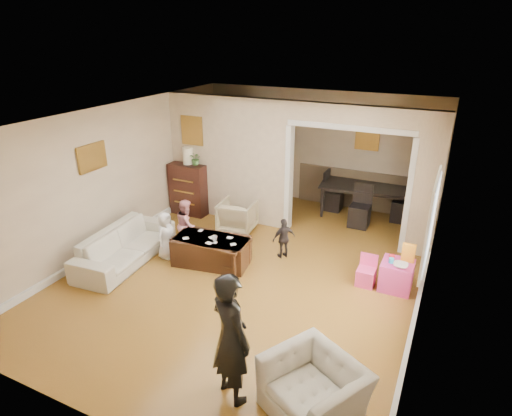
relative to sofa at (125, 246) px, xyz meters
The scene contains 27 objects.
floor 2.25m from the sofa, 18.80° to the left, with size 7.00×7.00×0.00m, color #AB772C.
partition_left 2.81m from the sofa, 73.75° to the left, with size 2.75×0.18×2.60m, color beige.
partition_right 5.32m from the sofa, 28.78° to the left, with size 0.55×0.18×2.60m, color beige.
partition_header 4.60m from the sofa, 38.12° to the left, with size 2.22×0.18×0.35m, color beige.
window_pane 5.01m from the sofa, ahead, with size 0.03×0.95×1.10m, color white.
framed_art_partition 2.87m from the sofa, 92.16° to the left, with size 0.45×0.03×0.55m, color brown.
framed_art_sofa_wall 1.62m from the sofa, 168.90° to the left, with size 0.03×0.55×0.40m, color brown.
framed_art_alcove 5.44m from the sofa, 52.34° to the left, with size 0.45×0.03×0.55m, color brown.
sofa is the anchor object (origin of this frame).
armchair_back 2.29m from the sofa, 58.37° to the left, with size 0.68×0.70×0.64m, color tan.
armchair_front 4.38m from the sofa, 22.85° to the right, with size 0.97×0.85×0.63m, color silver.
dresser 2.37m from the sofa, 94.61° to the left, with size 0.82×0.46×1.13m, color black.
table_lamp 2.56m from the sofa, 94.61° to the left, with size 0.22×0.22×0.36m, color #FFF5CF.
potted_plant 2.54m from the sofa, 89.74° to the left, with size 0.25×0.22×0.28m, color #3F682E.
coffee_table 1.53m from the sofa, 22.36° to the left, with size 1.28×0.64×0.48m, color #331A10.
coffee_cup 1.62m from the sofa, 19.35° to the left, with size 0.10×0.10×0.09m, color beige.
play_table 4.59m from the sofa, 14.53° to the left, with size 0.48×0.48×0.46m, color #DF3A9C.
cereal_box 4.75m from the sofa, 15.33° to the left, with size 0.20×0.07×0.30m, color yellow.
cyan_cup 4.49m from the sofa, 14.23° to the left, with size 0.08×0.08×0.08m, color #2AA8D3.
toy_block 4.51m from the sofa, 16.39° to the left, with size 0.08×0.06×0.05m, color red.
play_bowl 4.62m from the sofa, 12.93° to the left, with size 0.22×0.22×0.05m, color white.
dining_table 5.15m from the sofa, 48.98° to the left, with size 2.00×1.12×0.70m, color black.
adult_person 3.68m from the sofa, 30.70° to the right, with size 0.57×0.38×1.57m, color black.
child_kneel_a 0.72m from the sofa, 37.48° to the left, with size 0.42×0.27×0.86m, color silver.
child_kneel_b 1.15m from the sofa, 51.06° to the left, with size 0.47×0.37×0.97m, color pink.
child_toddler 2.80m from the sofa, 28.40° to the left, with size 0.44×0.18×0.75m, color black.
craft_papers 1.56m from the sofa, 21.46° to the left, with size 0.97×0.48×0.00m.
Camera 1 is at (2.86, -5.78, 3.81)m, focal length 30.18 mm.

